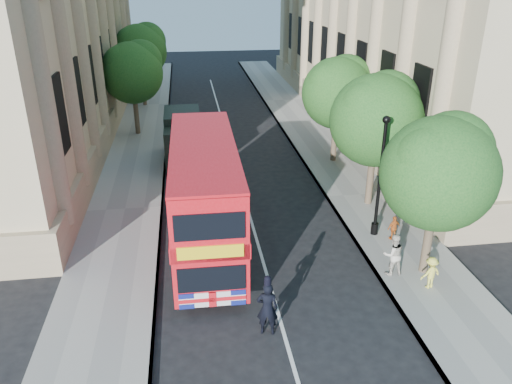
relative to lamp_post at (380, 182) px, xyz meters
name	(u,v)px	position (x,y,z in m)	size (l,w,h in m)	color
ground	(286,342)	(-5.00, -6.00, -2.51)	(120.00, 120.00, 0.00)	black
pavement_right	(360,195)	(0.75, 4.00, -2.45)	(3.50, 80.00, 0.12)	gray
pavement_left	(125,210)	(-10.75, 4.00, -2.45)	(3.50, 80.00, 0.12)	gray
tree_right_near	(440,167)	(0.84, -2.97, 1.74)	(4.00, 4.00, 6.08)	#473828
tree_right_mid	(377,115)	(0.84, 3.03, 1.93)	(4.20, 4.20, 6.37)	#473828
tree_right_far	(338,89)	(0.84, 9.03, 1.80)	(4.00, 4.00, 6.15)	#473828
tree_left_far	(133,69)	(-10.96, 16.03, 1.93)	(4.00, 4.00, 6.30)	#473828
tree_left_back	(141,48)	(-10.96, 24.03, 2.20)	(4.20, 4.20, 6.65)	#473828
lamp_post	(380,182)	(0.00, 0.00, 0.00)	(0.32, 0.32, 5.16)	black
double_decker_bus	(205,194)	(-7.08, 0.14, -0.13)	(2.61, 9.36, 4.31)	red
box_van	(183,139)	(-7.90, 10.22, -1.10)	(2.10, 5.04, 2.87)	black
police_constable	(267,309)	(-5.51, -5.47, -1.59)	(0.67, 0.44, 1.83)	black
woman_pedestrian	(393,254)	(-0.46, -3.00, -1.58)	(0.79, 0.62, 1.62)	beige
child_a	(394,228)	(0.60, -0.55, -1.86)	(0.62, 0.26, 1.05)	#C96323
child_b	(431,273)	(0.52, -4.02, -1.79)	(0.77, 0.44, 1.20)	#E0D94C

